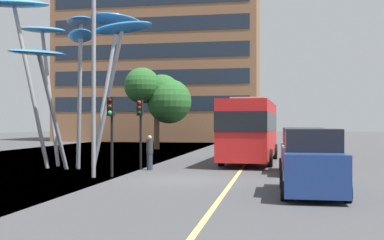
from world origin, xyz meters
TOP-DOWN VIEW (x-y plane):
  - ground at (-0.69, 0.00)m, footprint 120.00×240.00m
  - red_bus at (2.17, 8.96)m, footprint 3.18×10.16m
  - leaf_sculpture at (-6.89, 4.12)m, footprint 9.03×9.90m
  - traffic_light_kerb_near at (-3.31, 0.19)m, footprint 0.28×0.42m
  - traffic_light_kerb_far at (-3.09, 3.87)m, footprint 0.28×0.42m
  - car_parked_near at (4.79, -3.47)m, footprint 2.04×4.44m
  - car_parked_mid at (4.86, 3.24)m, footprint 2.10×4.18m
  - street_lamp at (-3.63, -0.05)m, footprint 1.83×0.44m
  - tree_pavement_near at (-6.46, 22.04)m, footprint 5.84×4.46m
  - pedestrian at (-2.50, 3.51)m, footprint 0.34×0.34m
  - backdrop_building at (-11.57, 43.31)m, footprint 26.04×12.37m

SIDE VIEW (x-z plane):
  - ground at x=-0.69m, z-range -0.10..0.00m
  - pedestrian at x=-2.50m, z-range 0.00..1.73m
  - car_parked_mid at x=4.86m, z-range -0.07..2.05m
  - car_parked_near at x=4.79m, z-range -0.06..2.08m
  - red_bus at x=2.17m, z-range 0.17..3.96m
  - traffic_light_kerb_near at x=-3.31m, z-range 0.78..4.20m
  - traffic_light_kerb_far at x=-3.09m, z-range 0.79..4.29m
  - tree_pavement_near at x=-6.46m, z-range 1.19..8.43m
  - street_lamp at x=-3.63m, z-range 1.11..9.68m
  - leaf_sculpture at x=-6.89m, z-range 2.49..11.18m
  - backdrop_building at x=-11.57m, z-range 0.00..22.67m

